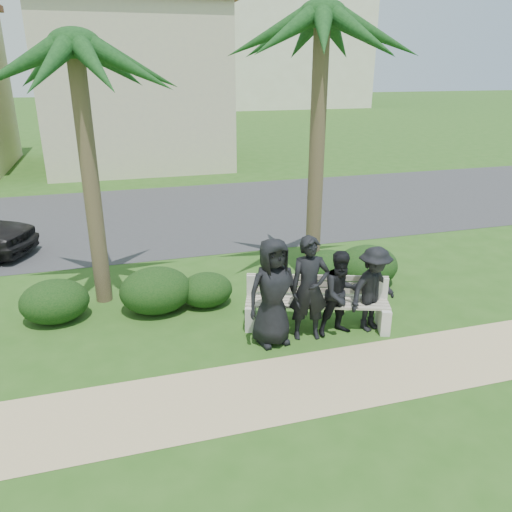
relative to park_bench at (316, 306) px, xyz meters
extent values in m
plane|color=#275117|center=(-0.95, 0.16, -0.41)|extent=(160.00, 160.00, 0.00)
cube|color=tan|center=(-0.95, -1.64, -0.41)|extent=(30.00, 1.60, 0.01)
cube|color=#2D2D30|center=(-0.95, 8.16, -0.41)|extent=(160.00, 8.00, 0.01)
cube|color=beige|center=(-1.95, 18.16, 3.09)|extent=(8.00, 8.00, 7.00)
cube|color=brown|center=(-1.95, 18.16, 6.74)|extent=(8.40, 8.40, 0.30)
cube|color=beige|center=(13.05, 55.16, 9.59)|extent=(26.00, 18.00, 20.00)
cube|color=gray|center=(0.00, -0.04, 0.08)|extent=(2.64, 1.42, 0.04)
cube|color=gray|center=(0.00, 0.21, 0.35)|extent=(2.46, 0.90, 0.30)
cube|color=beige|center=(-1.21, -0.04, -0.17)|extent=(0.36, 0.62, 0.48)
cube|color=beige|center=(1.21, -0.04, -0.17)|extent=(0.36, 0.62, 0.48)
imported|color=black|center=(-0.94, -0.32, 0.54)|extent=(1.00, 0.72, 1.90)
imported|color=black|center=(-0.28, -0.33, 0.53)|extent=(0.75, 0.55, 1.88)
imported|color=black|center=(0.30, -0.37, 0.38)|extent=(0.82, 0.66, 1.57)
imported|color=black|center=(0.93, -0.38, 0.39)|extent=(1.16, 0.88, 1.59)
ellipsoid|color=black|center=(-4.62, 1.58, 0.00)|extent=(1.26, 1.04, 0.82)
ellipsoid|color=black|center=(-2.75, 1.46, 0.04)|extent=(1.39, 1.15, 0.91)
ellipsoid|color=black|center=(-1.77, 1.44, -0.06)|extent=(1.06, 0.87, 0.69)
ellipsoid|color=black|center=(0.98, 1.75, -0.02)|extent=(1.20, 0.99, 0.78)
ellipsoid|color=black|center=(1.79, 1.46, 0.05)|extent=(1.40, 1.15, 0.91)
cylinder|color=brown|center=(-3.75, 2.24, 2.03)|extent=(0.32, 0.32, 4.88)
cylinder|color=brown|center=(0.73, 1.99, 2.31)|extent=(0.32, 0.32, 5.44)
camera|label=1|loc=(-3.33, -7.57, 4.10)|focal=35.00mm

